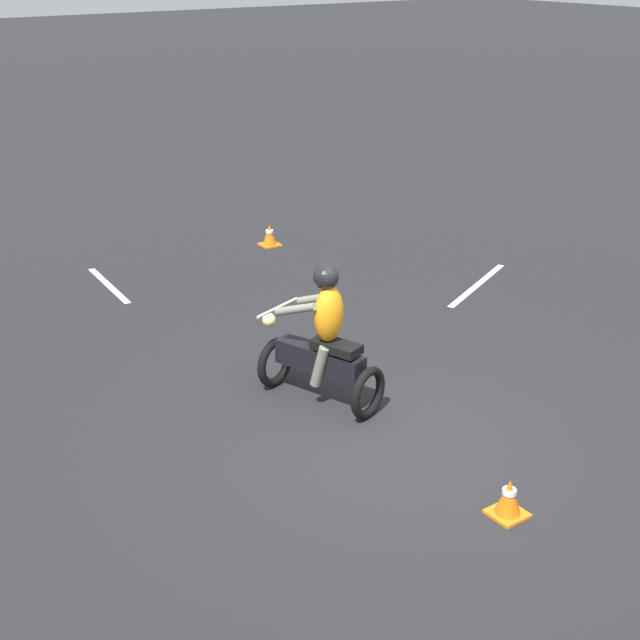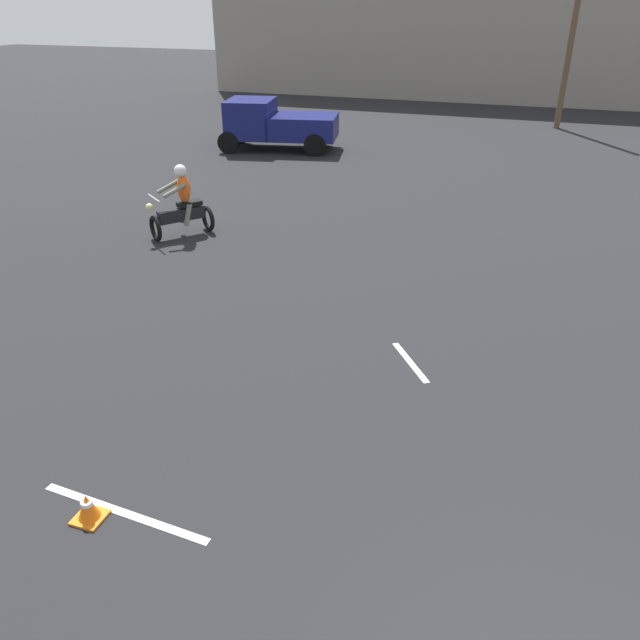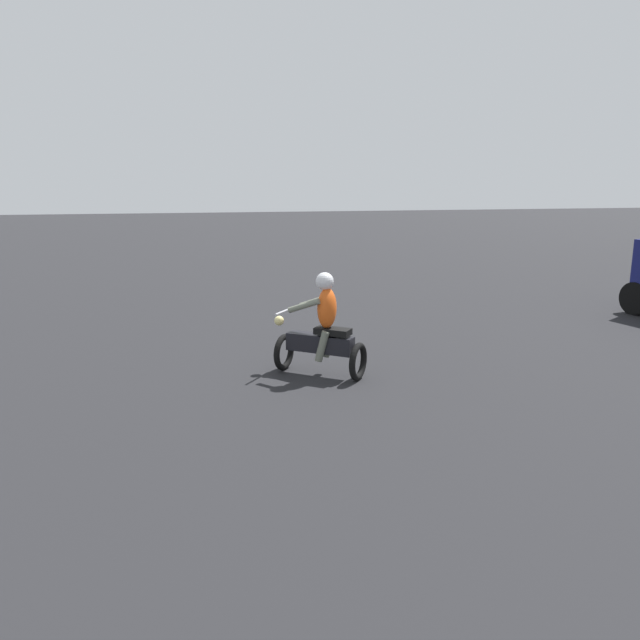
{
  "view_description": "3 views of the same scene",
  "coord_description": "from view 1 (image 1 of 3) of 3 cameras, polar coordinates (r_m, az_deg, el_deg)",
  "views": [
    {
      "loc": [
        -6.16,
        5.24,
        4.81
      ],
      "look_at": [
        1.22,
        0.09,
        1.0
      ],
      "focal_mm": 50.0,
      "sensor_mm": 36.0,
      "label": 1
    },
    {
      "loc": [
        -1.21,
        -2.73,
        5.02
      ],
      "look_at": [
        -3.78,
        4.74,
        0.9
      ],
      "focal_mm": 35.0,
      "sensor_mm": 36.0,
      "label": 2
    },
    {
      "loc": [
        0.52,
        7.27,
        3.05
      ],
      "look_at": [
        -8.78,
        9.38,
        0.9
      ],
      "focal_mm": 35.0,
      "sensor_mm": 36.0,
      "label": 3
    }
  ],
  "objects": [
    {
      "name": "traffic_cone_far_right",
      "position": [
        8.39,
        11.98,
        -11.11
      ],
      "size": [
        0.32,
        0.32,
        0.37
      ],
      "color": "orange",
      "rests_on": "ground"
    },
    {
      "name": "lane_stripe_e",
      "position": [
        13.96,
        -13.37,
        2.18
      ],
      "size": [
        1.72,
        0.22,
        0.01
      ],
      "primitive_type": "cube",
      "rotation": [
        0.0,
        0.0,
        1.5
      ],
      "color": "silver",
      "rests_on": "ground"
    },
    {
      "name": "traffic_cone_near_left",
      "position": [
        15.39,
        -3.25,
        5.42
      ],
      "size": [
        0.32,
        0.32,
        0.37
      ],
      "color": "orange",
      "rests_on": "ground"
    },
    {
      "name": "motorcycle_rider_foreground",
      "position": [
        9.86,
        0.16,
        -1.51
      ],
      "size": [
        1.55,
        1.04,
        1.66
      ],
      "rotation": [
        0.0,
        0.0,
        5.04
      ],
      "color": "black",
      "rests_on": "ground"
    },
    {
      "name": "ground_plane",
      "position": [
        9.41,
        4.74,
        -7.88
      ],
      "size": [
        120.0,
        120.0,
        0.0
      ],
      "primitive_type": "plane",
      "color": "black"
    },
    {
      "name": "lane_stripe_se",
      "position": [
        13.81,
        10.04,
        2.23
      ],
      "size": [
        0.96,
        1.95,
        0.01
      ],
      "primitive_type": "cube",
      "rotation": [
        0.0,
        0.0,
        6.71
      ],
      "color": "silver",
      "rests_on": "ground"
    }
  ]
}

